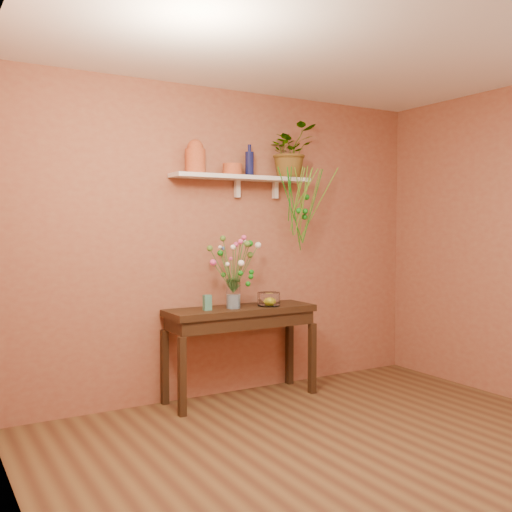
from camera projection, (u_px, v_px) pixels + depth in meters
room at (387, 251)px, 3.51m from camera, size 4.04×4.04×2.70m
sideboard at (241, 320)px, 5.06m from camera, size 1.32×0.42×0.80m
wall_shelf at (243, 178)px, 5.13m from camera, size 1.30×0.24×0.19m
terracotta_jug at (195, 157)px, 4.88m from camera, size 0.18×0.18×0.28m
terracotta_pot at (232, 170)px, 5.08m from camera, size 0.17×0.17×0.10m
blue_bottle at (249, 163)px, 5.18m from camera, size 0.08×0.08×0.28m
spider_plant at (290, 151)px, 5.36m from camera, size 0.48×0.43×0.49m
plant_fronds at (303, 205)px, 5.28m from camera, size 0.52×0.33×0.75m
glass_vase at (233, 296)px, 4.97m from camera, size 0.12×0.12×0.25m
bouquet at (236, 257)px, 4.93m from camera, size 0.53×0.39×0.49m
glass_bowl at (269, 300)px, 5.12m from camera, size 0.20×0.20×0.12m
lemon at (269, 301)px, 5.13m from camera, size 0.07×0.07×0.07m
carton at (207, 303)px, 4.86m from camera, size 0.06×0.05×0.13m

